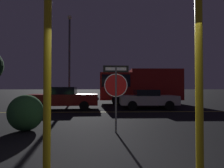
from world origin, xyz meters
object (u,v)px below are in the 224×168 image
object	(u,v)px
yellow_pole_right	(199,67)
delivery_truck	(138,85)
hedge_bush_2	(26,113)
stop_sign	(116,85)
street_lamp	(69,53)
passing_car_2	(64,98)
passing_car_3	(147,99)
yellow_pole_left	(47,83)

from	to	relation	value
yellow_pole_right	delivery_truck	size ratio (longest dim) A/B	0.51
yellow_pole_right	hedge_bush_2	bearing A→B (deg)	143.48
yellow_pole_right	stop_sign	bearing A→B (deg)	113.43
hedge_bush_2	street_lamp	xyz separation A→B (m)	(-0.35, 8.53, 3.71)
street_lamp	stop_sign	bearing A→B (deg)	-69.25
street_lamp	yellow_pole_right	bearing A→B (deg)	-68.59
passing_car_2	passing_car_3	xyz separation A→B (m)	(5.66, 0.23, -0.07)
hedge_bush_2	delivery_truck	bearing A→B (deg)	59.38
passing_car_3	street_lamp	xyz separation A→B (m)	(-5.89, 2.51, 3.64)
yellow_pole_right	passing_car_2	world-z (taller)	yellow_pole_right
yellow_pole_right	passing_car_2	distance (m)	9.97
yellow_pole_left	hedge_bush_2	xyz separation A→B (m)	(-1.64, 2.81, -0.92)
stop_sign	passing_car_2	bearing A→B (deg)	115.02
stop_sign	passing_car_3	distance (m)	6.88
passing_car_3	street_lamp	distance (m)	7.36
yellow_pole_left	yellow_pole_right	size ratio (longest dim) A/B	0.86
delivery_truck	street_lamp	world-z (taller)	street_lamp
hedge_bush_2	passing_car_3	xyz separation A→B (m)	(5.53, 6.02, 0.07)
yellow_pole_left	passing_car_2	xyz separation A→B (m)	(-1.77, 8.60, -0.78)
hedge_bush_2	passing_car_3	world-z (taller)	passing_car_3
stop_sign	delivery_truck	xyz separation A→B (m)	(2.51, 9.64, 0.15)
yellow_pole_left	yellow_pole_right	xyz separation A→B (m)	(2.57, -0.31, 0.25)
yellow_pole_right	passing_car_2	size ratio (longest dim) A/B	0.77
stop_sign	passing_car_2	xyz separation A→B (m)	(-3.12, 6.11, -0.77)
yellow_pole_left	hedge_bush_2	world-z (taller)	yellow_pole_left
passing_car_3	passing_car_2	bearing A→B (deg)	-86.77
hedge_bush_2	passing_car_2	size ratio (longest dim) A/B	0.26
yellow_pole_right	passing_car_3	distance (m)	9.30
stop_sign	yellow_pole_left	world-z (taller)	yellow_pole_left
stop_sign	yellow_pole_right	distance (m)	3.06
passing_car_2	delivery_truck	size ratio (longest dim) A/B	0.67
yellow_pole_left	street_lamp	distance (m)	11.84
passing_car_2	street_lamp	bearing A→B (deg)	-178.64
street_lamp	passing_car_3	bearing A→B (deg)	-23.08
yellow_pole_right	delivery_truck	xyz separation A→B (m)	(1.30, 12.44, -0.11)
stop_sign	street_lamp	xyz separation A→B (m)	(-3.35, 8.85, 2.79)
yellow_pole_right	yellow_pole_left	bearing A→B (deg)	173.16
yellow_pole_right	hedge_bush_2	distance (m)	5.37
stop_sign	yellow_pole_right	world-z (taller)	yellow_pole_right
stop_sign	yellow_pole_left	xyz separation A→B (m)	(-1.36, -2.49, 0.01)
yellow_pole_right	passing_car_3	xyz separation A→B (m)	(1.32, 9.14, -1.10)
hedge_bush_2	passing_car_2	xyz separation A→B (m)	(-0.13, 5.79, 0.14)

